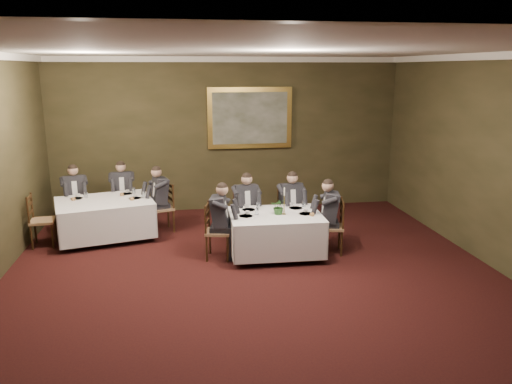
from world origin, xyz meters
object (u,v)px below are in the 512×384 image
object	(u,v)px
chair_sec_endleft	(43,231)
chair_sec_backleft	(77,214)
table_main	(275,231)
chair_sec_endright	(163,218)
diner_main_backright	(290,214)
diner_sec_backleft	(76,204)
painting	(250,118)
diner_sec_backright	(123,199)
centerpiece	(279,206)
diner_sec_endright	(162,207)
diner_main_endleft	(218,230)
chair_sec_backright	(124,210)
diner_main_backleft	(246,215)
chair_main_endright	(331,237)
table_second	(105,216)
chair_main_endleft	(218,242)
chair_main_backright	(290,225)
chair_main_backleft	(246,227)
candlestick	(284,204)
diner_main_endright	(331,225)

from	to	relation	value
chair_sec_endleft	chair_sec_backleft	bearing A→B (deg)	154.00
table_main	chair_sec_endright	world-z (taller)	chair_sec_endright
diner_main_backright	chair_sec_endleft	distance (m)	4.68
diner_sec_backleft	painting	xyz separation A→B (m)	(3.80, 0.97, 1.63)
table_main	painting	bearing A→B (deg)	90.00
diner_sec_backright	centerpiece	xyz separation A→B (m)	(2.92, -2.43, 0.40)
diner_main_backright	diner_sec_endright	world-z (taller)	same
diner_sec_backright	diner_sec_endright	bearing A→B (deg)	134.25
diner_main_backright	diner_main_endleft	xyz separation A→B (m)	(-1.46, -0.79, 0.00)
diner_main_endleft	centerpiece	distance (m)	1.14
chair_sec_backright	chair_sec_endleft	world-z (taller)	same
diner_main_backleft	chair_main_endright	bearing A→B (deg)	142.98
diner_sec_backleft	table_main	bearing A→B (deg)	135.30
table_second	centerpiece	size ratio (longest dim) A/B	6.89
diner_sec_backright	chair_main_endleft	bearing A→B (deg)	122.60
chair_sec_backleft	chair_main_backright	bearing A→B (deg)	147.26
table_main	chair_main_endright	bearing A→B (deg)	-1.36
centerpiece	painting	distance (m)	3.40
diner_main_endleft	chair_sec_backleft	distance (m)	3.54
chair_sec_endleft	chair_main_backright	bearing A→B (deg)	81.37
chair_sec_backright	chair_main_backleft	bearing A→B (deg)	141.98
diner_main_backleft	diner_main_endleft	world-z (taller)	same
chair_main_endright	centerpiece	bearing A→B (deg)	101.45
chair_sec_backleft	chair_sec_backright	size ratio (longest dim) A/B	1.00
candlestick	table_main	bearing A→B (deg)	166.29
diner_main_backleft	diner_main_endright	bearing A→B (deg)	142.85
diner_main_endleft	diner_sec_backright	xyz separation A→B (m)	(-1.85, 2.40, 0.00)
diner_main_endright	painting	bearing A→B (deg)	29.56
candlestick	chair_main_endleft	bearing A→B (deg)	177.08
diner_main_backleft	diner_main_endright	xyz separation A→B (m)	(1.42, -0.85, 0.00)
table_second	diner_sec_backright	bearing A→B (deg)	76.11
chair_main_backright	diner_main_endleft	bearing A→B (deg)	21.34
chair_sec_backleft	painting	distance (m)	4.33
diner_sec_backleft	candlestick	size ratio (longest dim) A/B	2.72
painting	diner_sec_backleft	bearing A→B (deg)	-165.72
table_second	painting	size ratio (longest dim) A/B	1.06
painting	chair_main_backright	bearing A→B (deg)	-79.11
diner_main_backleft	painting	world-z (taller)	painting
chair_sec_backright	chair_sec_endright	size ratio (longest dim) A/B	1.00
chair_main_backright	chair_sec_backright	size ratio (longest dim) A/B	1.00
chair_main_backleft	diner_sec_backright	size ratio (longest dim) A/B	0.74
table_second	candlestick	size ratio (longest dim) A/B	4.18
chair_main_backleft	chair_main_endright	bearing A→B (deg)	142.66
diner_main_backright	chair_main_endleft	world-z (taller)	diner_main_backright
chair_sec_endright	centerpiece	world-z (taller)	centerpiece
diner_main_endright	diner_sec_backright	size ratio (longest dim) A/B	1.00
diner_sec_backright	diner_sec_endright	distance (m)	1.11
table_second	diner_main_endright	distance (m)	4.36
diner_main_endright	diner_sec_endright	bearing A→B (deg)	72.43
centerpiece	diner_main_endright	bearing A→B (deg)	-0.33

